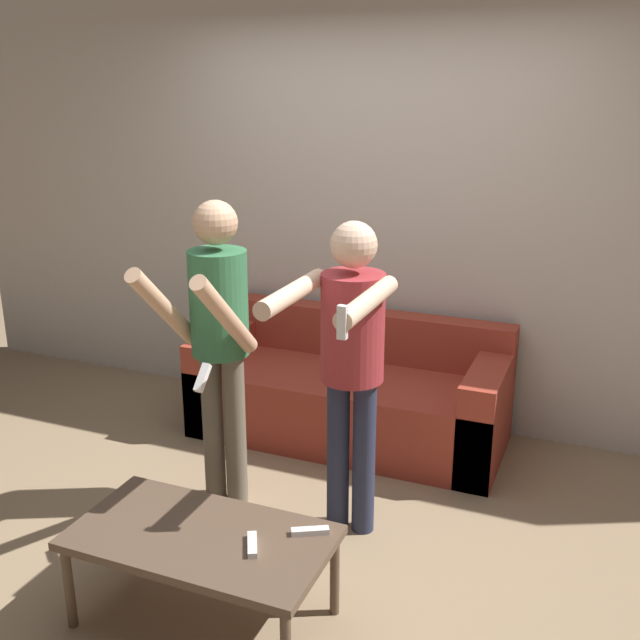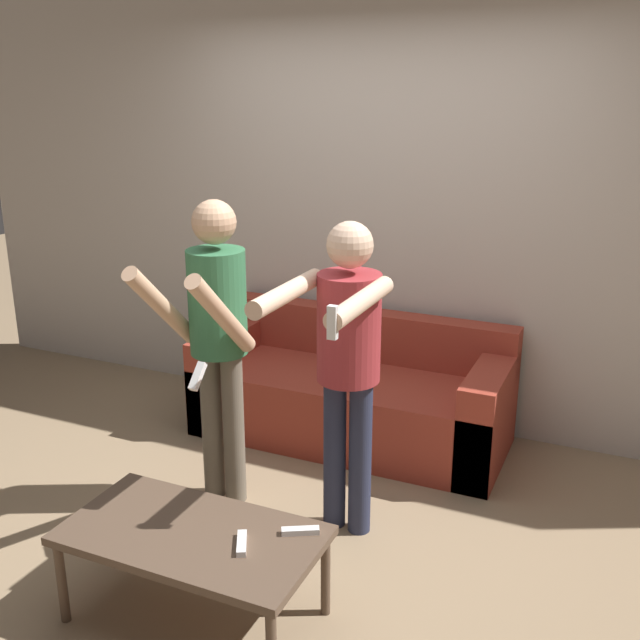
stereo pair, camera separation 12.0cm
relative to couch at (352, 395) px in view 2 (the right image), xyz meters
name	(u,v)px [view 2 (the right image)]	position (x,y,z in m)	size (l,w,h in m)	color
ground_plane	(271,538)	(0.05, -1.19, -0.27)	(14.00, 14.00, 0.00)	#937A5B
wall_back	(388,211)	(0.05, 0.42, 1.08)	(6.40, 0.06, 2.70)	beige
couch	(352,395)	(0.00, 0.00, 0.00)	(1.88, 0.77, 0.74)	#9E3828
person_standing_left	(216,325)	(-0.35, -0.96, 0.70)	(0.41, 0.65, 1.59)	#6B6051
person_standing_right	(346,348)	(0.35, -0.97, 0.69)	(0.41, 0.74, 1.54)	#282D47
coffee_table	(192,540)	(0.03, -1.80, 0.10)	(1.04, 0.56, 0.41)	brown
remote_near	(242,543)	(0.26, -1.81, 0.15)	(0.10, 0.15, 0.02)	white
remote_far	(300,531)	(0.43, -1.64, 0.15)	(0.15, 0.10, 0.02)	white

